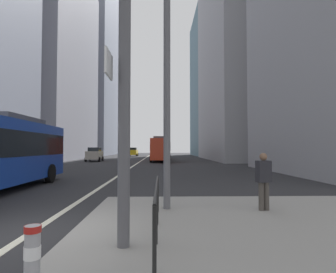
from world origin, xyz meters
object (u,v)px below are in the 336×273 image
(street_lamp_post, at_px, (167,33))
(car_receding_near, at_px, (159,152))
(bollard_left, at_px, (32,257))
(city_bus_red_receding, at_px, (160,148))
(car_receding_far, at_px, (164,153))
(pedestrian_waiting, at_px, (264,179))
(car_oncoming_far, at_px, (95,154))
(car_oncoming_mid, at_px, (133,152))

(street_lamp_post, bearing_deg, car_receding_near, 90.75)
(street_lamp_post, bearing_deg, bollard_left, -109.34)
(city_bus_red_receding, bearing_deg, car_receding_far, 85.85)
(car_receding_far, height_order, pedestrian_waiting, car_receding_far)
(car_receding_near, relative_size, pedestrian_waiting, 2.78)
(car_receding_near, xyz_separation_m, bollard_left, (-0.96, -60.76, -0.38))
(city_bus_red_receding, height_order, bollard_left, city_bus_red_receding)
(city_bus_red_receding, relative_size, car_oncoming_far, 2.58)
(car_receding_near, height_order, car_receding_far, same)
(city_bus_red_receding, xyz_separation_m, street_lamp_post, (0.32, -32.28, 3.45))
(car_receding_far, relative_size, pedestrian_waiting, 2.58)
(city_bus_red_receding, distance_m, car_receding_far, 10.02)
(car_receding_near, bearing_deg, pedestrian_waiting, -86.51)
(city_bus_red_receding, relative_size, bollard_left, 13.48)
(car_oncoming_far, xyz_separation_m, bollard_left, (7.82, -36.93, -0.38))
(car_receding_near, height_order, bollard_left, car_receding_near)
(car_oncoming_far, relative_size, pedestrian_waiting, 2.69)
(car_oncoming_far, bearing_deg, street_lamp_post, -73.50)
(car_oncoming_far, bearing_deg, car_receding_near, 69.77)
(car_receding_near, bearing_deg, city_bus_red_receding, -89.00)
(car_receding_far, height_order, car_oncoming_far, same)
(car_oncoming_far, bearing_deg, car_receding_far, 45.58)
(car_receding_far, bearing_deg, car_oncoming_far, -134.42)
(car_oncoming_mid, xyz_separation_m, bollard_left, (4.79, -61.28, -0.38))
(car_oncoming_mid, relative_size, street_lamp_post, 0.51)
(car_oncoming_far, height_order, bollard_left, car_oncoming_far)
(car_receding_near, bearing_deg, car_oncoming_mid, 174.84)
(car_oncoming_mid, bearing_deg, car_receding_far, -64.17)
(city_bus_red_receding, height_order, street_lamp_post, street_lamp_post)
(city_bus_red_receding, xyz_separation_m, pedestrian_waiting, (3.02, -32.58, -0.81))
(car_receding_far, distance_m, pedestrian_waiting, 42.60)
(car_receding_far, distance_m, street_lamp_post, 42.46)
(pedestrian_waiting, bearing_deg, car_oncoming_far, 110.65)
(car_oncoming_far, distance_m, street_lamp_post, 33.77)
(pedestrian_waiting, bearing_deg, city_bus_red_receding, 95.30)
(car_receding_far, bearing_deg, street_lamp_post, -90.55)
(city_bus_red_receding, xyz_separation_m, car_receding_near, (-0.41, 23.67, -0.85))
(car_oncoming_mid, xyz_separation_m, street_lamp_post, (6.48, -56.47, 4.30))
(car_receding_near, relative_size, car_receding_far, 1.08)
(city_bus_red_receding, distance_m, pedestrian_waiting, 32.73)
(city_bus_red_receding, height_order, car_receding_near, city_bus_red_receding)
(city_bus_red_receding, distance_m, car_receding_near, 23.69)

